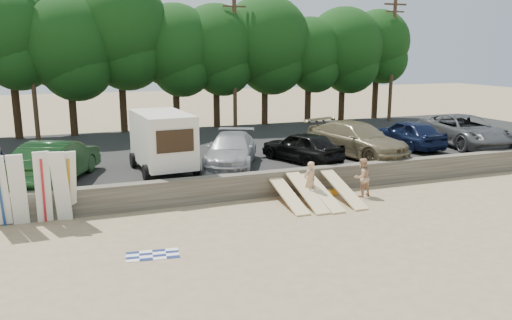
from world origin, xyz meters
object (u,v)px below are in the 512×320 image
(car_4, at_px, (357,139))
(beachgoer_b, at_px, (362,177))
(box_trailer, at_px, (162,139))
(car_2, at_px, (231,150))
(car_6, at_px, (465,131))
(car_3, at_px, (302,146))
(beachgoer_a, at_px, (310,182))
(car_1, at_px, (56,161))
(cooler, at_px, (309,192))
(car_5, at_px, (408,134))

(car_4, bearing_deg, beachgoer_b, -134.49)
(box_trailer, distance_m, car_2, 3.09)
(car_6, bearing_deg, car_3, -168.37)
(box_trailer, relative_size, beachgoer_b, 2.62)
(beachgoer_a, height_order, beachgoer_b, beachgoer_a)
(car_1, distance_m, beachgoer_a, 9.97)
(car_3, xyz_separation_m, car_6, (10.03, 0.60, 0.11))
(beachgoer_a, bearing_deg, box_trailer, -54.09)
(car_6, height_order, beachgoer_b, car_6)
(car_1, bearing_deg, car_3, -157.62)
(car_3, height_order, beachgoer_a, car_3)
(beachgoer_a, height_order, cooler, beachgoer_a)
(beachgoer_a, bearing_deg, car_5, -163.67)
(car_3, height_order, car_5, car_5)
(car_5, bearing_deg, car_6, 168.52)
(beachgoer_b, relative_size, cooler, 4.13)
(box_trailer, distance_m, car_3, 6.42)
(car_4, distance_m, car_6, 6.99)
(car_5, xyz_separation_m, car_6, (3.32, -0.50, 0.06))
(box_trailer, height_order, car_1, box_trailer)
(car_1, xyz_separation_m, car_3, (10.60, -0.09, -0.11))
(car_1, relative_size, car_6, 0.84)
(cooler, bearing_deg, car_3, 46.97)
(car_1, distance_m, cooler, 10.08)
(car_2, xyz_separation_m, car_5, (10.08, 0.87, 0.04))
(car_5, bearing_deg, car_2, 2.04)
(car_5, bearing_deg, car_3, 6.45)
(car_4, distance_m, beachgoer_a, 6.04)
(beachgoer_a, xyz_separation_m, beachgoer_b, (2.26, -0.11, -0.01))
(box_trailer, height_order, beachgoer_a, box_trailer)
(cooler, bearing_deg, box_trailer, 124.46)
(car_6, bearing_deg, cooler, -153.69)
(car_3, bearing_deg, box_trailer, -23.55)
(cooler, bearing_deg, car_5, 5.13)
(box_trailer, xyz_separation_m, car_1, (-4.23, -0.24, -0.58))
(car_5, relative_size, cooler, 11.77)
(car_4, height_order, car_6, car_6)
(car_2, bearing_deg, car_6, 25.71)
(car_5, height_order, beachgoer_b, car_5)
(car_2, xyz_separation_m, beachgoer_b, (4.19, -4.10, -0.64))
(car_5, relative_size, beachgoer_b, 2.85)
(car_3, xyz_separation_m, car_5, (6.72, 1.10, 0.05))
(car_1, distance_m, car_2, 7.24)
(car_1, xyz_separation_m, car_2, (7.24, 0.14, -0.10))
(car_1, bearing_deg, beachgoer_b, -176.22)
(box_trailer, distance_m, car_1, 4.28)
(car_4, distance_m, cooler, 5.48)
(car_6, bearing_deg, car_4, -168.70)
(cooler, bearing_deg, beachgoer_a, -136.90)
(car_4, height_order, beachgoer_a, car_4)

